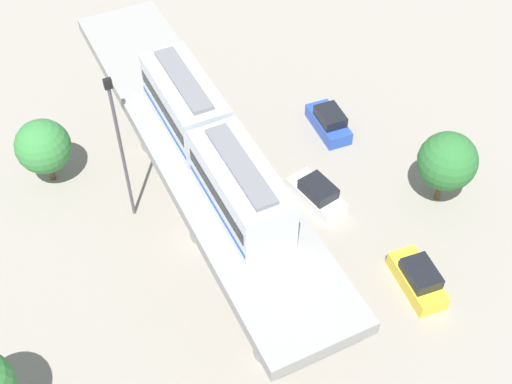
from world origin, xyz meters
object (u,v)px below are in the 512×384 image
tree_near_viaduct (447,161)px  signal_post (121,146)px  parked_car_yellow (418,279)px  tree_far_corner (43,147)px  train (211,143)px  parked_car_blue (329,122)px  parked_car_white (317,195)px

tree_near_viaduct → signal_post: signal_post is taller
tree_near_viaduct → parked_car_yellow: bearing=44.3°
signal_post → parked_car_yellow: bearing=135.7°
tree_far_corner → signal_post: 7.28m
train → signal_post: train is taller
parked_car_blue → tree_far_corner: (19.27, -3.96, 2.25)m
train → signal_post: bearing=-60.0°
parked_car_white → parked_car_yellow: size_ratio=1.02×
parked_car_white → tree_far_corner: size_ratio=0.92×
signal_post → train: bearing=120.0°
parked_car_yellow → tree_far_corner: 24.95m
signal_post → parked_car_blue: bearing=-174.8°
train → tree_far_corner: bearing=-56.9°
train → tree_far_corner: 15.05m
train → parked_car_blue: (-11.93, -7.29, -9.04)m
parked_car_yellow → tree_far_corner: (17.01, -18.11, 2.25)m
tree_far_corner → parked_car_yellow: bearing=133.2°
parked_car_yellow → signal_post: (13.07, -12.76, 5.21)m
signal_post → tree_near_viaduct: bearing=157.6°
parked_car_blue → tree_far_corner: bearing=-7.2°
parked_car_white → tree_far_corner: tree_far_corner is taller
train → parked_car_blue: train is taller
tree_far_corner → signal_post: bearing=126.3°
parked_car_blue → train: bearing=35.8°
parked_car_blue → signal_post: signal_post is taller
parked_car_blue → signal_post: size_ratio=0.40×
parked_car_white → parked_car_yellow: 8.61m
train → signal_post: 7.81m
train → tree_near_viaduct: 16.37m
parked_car_blue → parked_car_yellow: same height
tree_near_viaduct → train: bearing=-6.4°
parked_car_yellow → tree_near_viaduct: bearing=-129.6°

